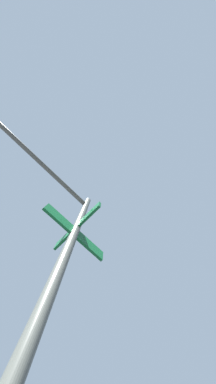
{
  "coord_description": "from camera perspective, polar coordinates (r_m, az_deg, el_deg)",
  "views": [
    {
      "loc": [
        -7.6,
        -5.98,
        1.46
      ],
      "look_at": [
        -7.62,
        -6.69,
        4.54
      ],
      "focal_mm": 16.08,
      "sensor_mm": 36.0,
      "label": 1
    }
  ],
  "objects": []
}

